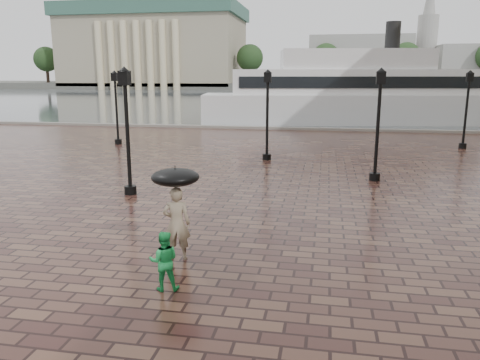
# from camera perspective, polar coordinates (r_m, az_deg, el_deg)

# --- Properties ---
(harbour_water) EXTENTS (240.00, 240.00, 0.00)m
(harbour_water) POSITION_cam_1_polar(r_m,az_deg,el_deg) (97.67, 10.04, 9.93)
(harbour_water) COLOR #444C53
(harbour_water) RESTS_ON ground
(quay_edge) EXTENTS (80.00, 0.60, 0.30)m
(quay_edge) POSITION_cam_1_polar(r_m,az_deg,el_deg) (37.83, 9.00, 6.03)
(quay_edge) COLOR slate
(quay_edge) RESTS_ON ground
(far_shore) EXTENTS (300.00, 60.00, 2.00)m
(far_shore) POSITION_cam_1_polar(r_m,az_deg,el_deg) (165.61, 10.32, 11.29)
(far_shore) COLOR #4C4C47
(far_shore) RESTS_ON ground
(museum) EXTENTS (57.00, 32.50, 26.00)m
(museum) POSITION_cam_1_polar(r_m,az_deg,el_deg) (160.56, -10.36, 15.86)
(museum) COLOR gray
(museum) RESTS_ON ground
(far_trees) EXTENTS (188.00, 8.00, 13.50)m
(far_trees) POSITION_cam_1_polar(r_m,az_deg,el_deg) (143.67, 10.40, 14.47)
(far_trees) COLOR #2D2119
(far_trees) RESTS_ON ground
(street_lamps) EXTENTS (21.44, 14.44, 4.40)m
(street_lamps) POSITION_cam_1_polar(r_m,az_deg,el_deg) (23.40, 4.20, 7.90)
(street_lamps) COLOR black
(street_lamps) RESTS_ON ground
(adult_pedestrian) EXTENTS (0.70, 0.53, 1.75)m
(adult_pedestrian) POSITION_cam_1_polar(r_m,az_deg,el_deg) (11.00, -7.72, -5.28)
(adult_pedestrian) COLOR gray
(adult_pedestrian) RESTS_ON ground
(child_pedestrian) EXTENTS (0.69, 0.60, 1.23)m
(child_pedestrian) POSITION_cam_1_polar(r_m,az_deg,el_deg) (9.60, -9.25, -9.70)
(child_pedestrian) COLOR green
(child_pedestrian) RESTS_ON ground
(ferry_near) EXTENTS (27.71, 10.68, 8.86)m
(ferry_near) POSITION_cam_1_polar(r_m,az_deg,el_deg) (44.30, 13.62, 10.23)
(ferry_near) COLOR silver
(ferry_near) RESTS_ON ground
(umbrella) EXTENTS (1.10, 1.10, 1.16)m
(umbrella) POSITION_cam_1_polar(r_m,az_deg,el_deg) (10.71, -7.89, 0.34)
(umbrella) COLOR black
(umbrella) RESTS_ON ground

